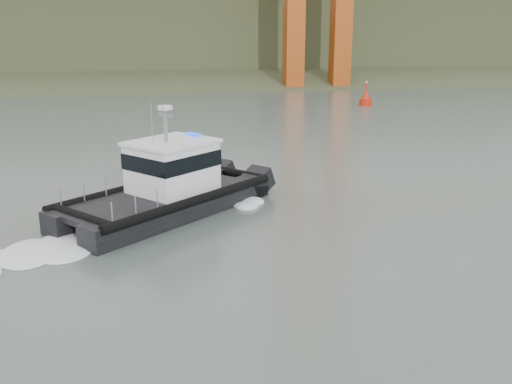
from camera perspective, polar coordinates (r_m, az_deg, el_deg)
ground at (r=21.61m, az=7.92°, el=-11.01°), size 400.00×400.00×0.00m
headlands at (r=143.81m, az=-8.77°, el=14.78°), size 500.00×105.36×27.12m
patrol_boat at (r=31.47m, az=-8.80°, el=0.65°), size 12.49×11.53×6.07m
nav_buoy at (r=77.05m, az=10.91°, el=9.14°), size 1.62×1.62×3.37m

